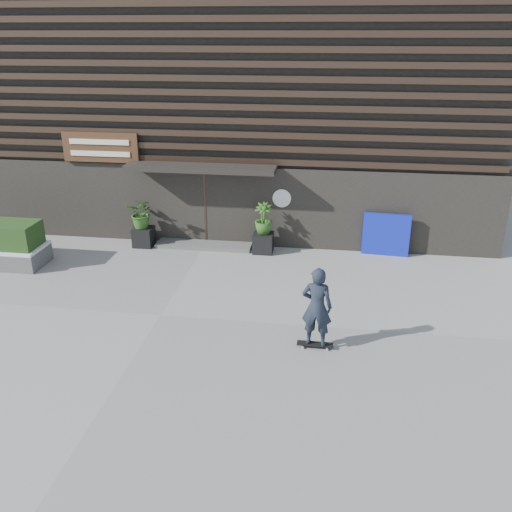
% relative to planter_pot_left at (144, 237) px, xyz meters
% --- Properties ---
extents(ground, '(80.00, 80.00, 0.00)m').
position_rel_planter_pot_left_xyz_m(ground, '(1.90, -4.40, -0.30)').
color(ground, gray).
rests_on(ground, ground).
extents(entrance_step, '(3.00, 0.80, 0.12)m').
position_rel_planter_pot_left_xyz_m(entrance_step, '(1.90, 0.20, -0.24)').
color(entrance_step, '#52524F').
rests_on(entrance_step, ground).
extents(planter_pot_left, '(0.60, 0.60, 0.60)m').
position_rel_planter_pot_left_xyz_m(planter_pot_left, '(0.00, 0.00, 0.00)').
color(planter_pot_left, black).
rests_on(planter_pot_left, ground).
extents(bamboo_left, '(0.86, 0.75, 0.96)m').
position_rel_planter_pot_left_xyz_m(bamboo_left, '(0.00, 0.00, 0.78)').
color(bamboo_left, '#2D591E').
rests_on(bamboo_left, planter_pot_left).
extents(planter_pot_right, '(0.60, 0.60, 0.60)m').
position_rel_planter_pot_left_xyz_m(planter_pot_right, '(3.80, 0.00, 0.00)').
color(planter_pot_right, black).
rests_on(planter_pot_right, ground).
extents(bamboo_right, '(0.54, 0.54, 0.96)m').
position_rel_planter_pot_left_xyz_m(bamboo_right, '(3.80, 0.00, 0.78)').
color(bamboo_right, '#2D591E').
rests_on(bamboo_right, planter_pot_right).
extents(blue_tarp, '(1.39, 0.24, 1.30)m').
position_rel_planter_pot_left_xyz_m(blue_tarp, '(7.47, 0.30, 0.35)').
color(blue_tarp, '#0D19AE').
rests_on(blue_tarp, ground).
extents(building, '(18.00, 11.00, 8.00)m').
position_rel_planter_pot_left_xyz_m(building, '(1.90, 5.56, 3.69)').
color(building, black).
rests_on(building, ground).
extents(skateboarder, '(0.78, 0.50, 1.86)m').
position_rel_planter_pot_left_xyz_m(skateboarder, '(5.63, -5.33, 0.67)').
color(skateboarder, black).
rests_on(skateboarder, ground).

